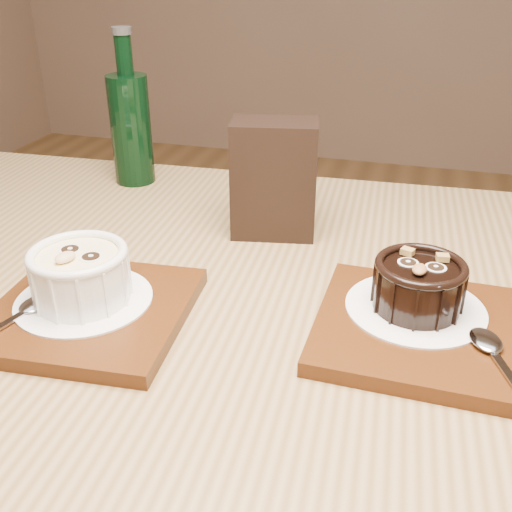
% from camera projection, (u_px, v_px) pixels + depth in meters
% --- Properties ---
extents(table, '(1.24, 0.87, 0.75)m').
position_uv_depth(table, '(251.00, 389.00, 0.62)').
color(table, brown).
rests_on(table, ground).
extents(tray_left, '(0.19, 0.19, 0.01)m').
position_uv_depth(tray_left, '(91.00, 312.00, 0.57)').
color(tray_left, '#4D250C').
rests_on(tray_left, table).
extents(doily_left, '(0.13, 0.13, 0.00)m').
position_uv_depth(doily_left, '(84.00, 300.00, 0.57)').
color(doily_left, white).
rests_on(doily_left, tray_left).
extents(ramekin_white, '(0.09, 0.09, 0.06)m').
position_uv_depth(ramekin_white, '(80.00, 273.00, 0.56)').
color(ramekin_white, white).
rests_on(ramekin_white, doily_left).
extents(spoon_left, '(0.06, 0.14, 0.01)m').
position_uv_depth(spoon_left, '(6.00, 321.00, 0.54)').
color(spoon_left, '#B6B8BF').
rests_on(spoon_left, tray_left).
extents(tray_right, '(0.18, 0.18, 0.01)m').
position_uv_depth(tray_right, '(417.00, 329.00, 0.54)').
color(tray_right, '#4D250C').
rests_on(tray_right, table).
extents(doily_right, '(0.13, 0.13, 0.00)m').
position_uv_depth(doily_right, '(415.00, 308.00, 0.56)').
color(doily_right, white).
rests_on(doily_right, tray_right).
extents(ramekin_dark, '(0.08, 0.08, 0.05)m').
position_uv_depth(ramekin_dark, '(419.00, 283.00, 0.55)').
color(ramekin_dark, black).
rests_on(ramekin_dark, doily_right).
extents(spoon_right, '(0.07, 0.13, 0.01)m').
position_uv_depth(spoon_right, '(504.00, 366.00, 0.48)').
color(spoon_right, '#B6B8BF').
rests_on(spoon_right, tray_right).
extents(condiment_stand, '(0.11, 0.08, 0.14)m').
position_uv_depth(condiment_stand, '(274.00, 179.00, 0.71)').
color(condiment_stand, black).
rests_on(condiment_stand, table).
extents(green_bottle, '(0.06, 0.06, 0.22)m').
position_uv_depth(green_bottle, '(131.00, 125.00, 0.87)').
color(green_bottle, black).
rests_on(green_bottle, table).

